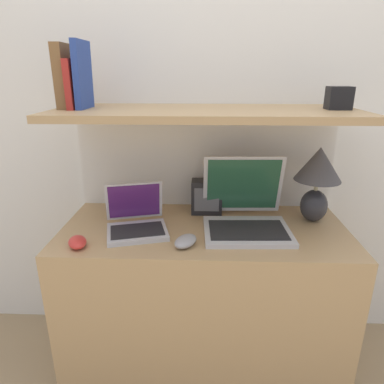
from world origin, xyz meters
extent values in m
cube|color=white|center=(0.00, 0.60, 1.20)|extent=(6.00, 0.05, 2.40)
cube|color=tan|center=(0.00, 0.27, 0.36)|extent=(1.20, 0.53, 0.73)
cube|color=white|center=(0.00, 0.55, 0.59)|extent=(1.20, 0.04, 1.19)
cube|color=tan|center=(0.00, 0.33, 1.20)|extent=(1.20, 0.48, 0.03)
ellipsoid|color=#2D2D33|center=(0.48, 0.36, 0.80)|extent=(0.12, 0.12, 0.14)
cylinder|color=tan|center=(0.48, 0.36, 0.89)|extent=(0.02, 0.02, 0.05)
cone|color=#4C4C51|center=(0.48, 0.36, 0.99)|extent=(0.20, 0.20, 0.14)
cube|color=silver|center=(0.17, 0.22, 0.74)|extent=(0.36, 0.28, 0.02)
cube|color=#232326|center=(0.18, 0.21, 0.75)|extent=(0.31, 0.20, 0.00)
cube|color=silver|center=(0.17, 0.39, 0.88)|extent=(0.35, 0.08, 0.27)
cube|color=#235138|center=(0.17, 0.38, 0.88)|extent=(0.32, 0.07, 0.24)
cube|color=silver|center=(-0.27, 0.20, 0.74)|extent=(0.28, 0.24, 0.02)
cube|color=#232326|center=(-0.27, 0.19, 0.75)|extent=(0.24, 0.18, 0.00)
cube|color=silver|center=(-0.30, 0.30, 0.83)|extent=(0.24, 0.10, 0.17)
cube|color=#4C1E60|center=(-0.30, 0.30, 0.83)|extent=(0.22, 0.09, 0.15)
ellipsoid|color=#99999E|center=(-0.07, 0.11, 0.75)|extent=(0.11, 0.13, 0.04)
ellipsoid|color=red|center=(-0.48, 0.08, 0.75)|extent=(0.10, 0.12, 0.04)
cube|color=black|center=(0.01, 0.44, 0.81)|extent=(0.14, 0.08, 0.16)
cube|color=#59595B|center=(0.01, 0.39, 0.81)|extent=(0.11, 0.00, 0.11)
cube|color=brown|center=(-0.55, 0.33, 1.33)|extent=(0.04, 0.13, 0.24)
cube|color=#A82823|center=(-0.51, 0.33, 1.31)|extent=(0.03, 0.17, 0.18)
cube|color=#284293|center=(-0.48, 0.33, 1.34)|extent=(0.03, 0.16, 0.25)
cube|color=black|center=(0.51, 0.33, 1.26)|extent=(0.09, 0.07, 0.09)
camera|label=1|loc=(0.00, -1.05, 1.35)|focal=32.00mm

